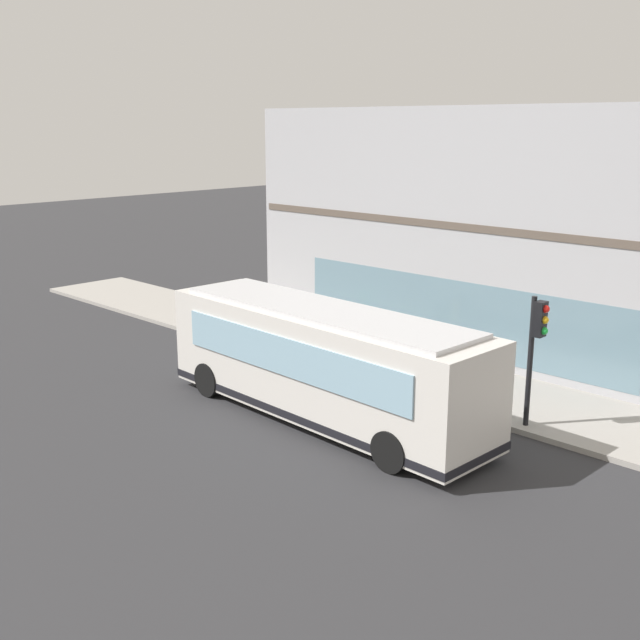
# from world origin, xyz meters

# --- Properties ---
(ground) EXTENTS (120.00, 120.00, 0.00)m
(ground) POSITION_xyz_m (0.00, 0.00, 0.00)
(ground) COLOR #2D2D30
(sidewalk_curb) EXTENTS (3.88, 40.00, 0.15)m
(sidewalk_curb) POSITION_xyz_m (4.54, 0.00, 0.07)
(sidewalk_curb) COLOR #9E9991
(sidewalk_curb) RESTS_ON ground
(building_corner) EXTENTS (8.43, 17.92, 8.27)m
(building_corner) POSITION_xyz_m (10.66, 0.00, 4.13)
(building_corner) COLOR #A8A8AD
(building_corner) RESTS_ON ground
(city_bus_nearside) EXTENTS (2.92, 10.13, 3.07)m
(city_bus_nearside) POSITION_xyz_m (-0.07, -0.38, 1.55)
(city_bus_nearside) COLOR silver
(city_bus_nearside) RESTS_ON ground
(traffic_light_near_corner) EXTENTS (0.32, 0.49, 3.41)m
(traffic_light_near_corner) POSITION_xyz_m (2.98, -4.88, 2.53)
(traffic_light_near_corner) COLOR black
(traffic_light_near_corner) RESTS_ON sidewalk_curb
(fire_hydrant) EXTENTS (0.35, 0.35, 0.74)m
(fire_hydrant) POSITION_xyz_m (3.39, -1.34, 0.51)
(fire_hydrant) COLOR red
(fire_hydrant) RESTS_ON sidewalk_curb
(pedestrian_by_light_pole) EXTENTS (0.32, 0.32, 1.63)m
(pedestrian_by_light_pole) POSITION_xyz_m (4.55, 1.16, 1.08)
(pedestrian_by_light_pole) COLOR gold
(pedestrian_by_light_pole) RESTS_ON sidewalk_curb
(newspaper_vending_box) EXTENTS (0.44, 0.42, 0.90)m
(newspaper_vending_box) POSITION_xyz_m (3.45, 6.23, 0.60)
(newspaper_vending_box) COLOR #197233
(newspaper_vending_box) RESTS_ON sidewalk_curb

